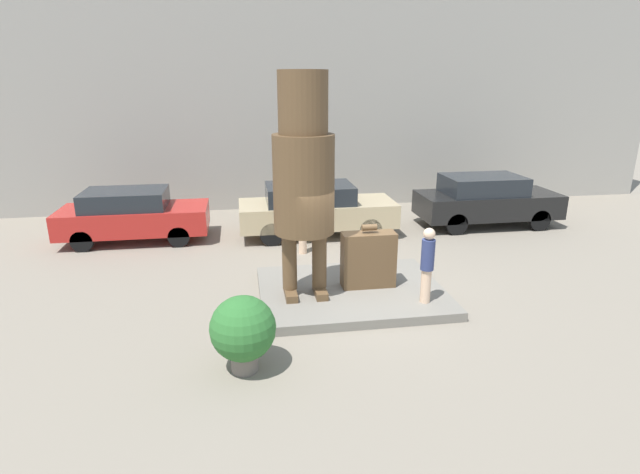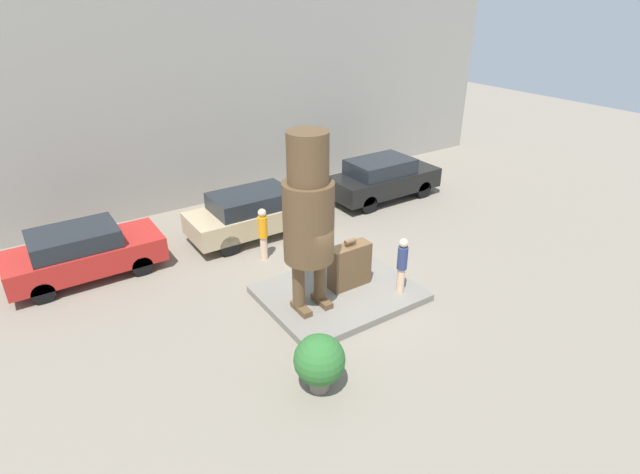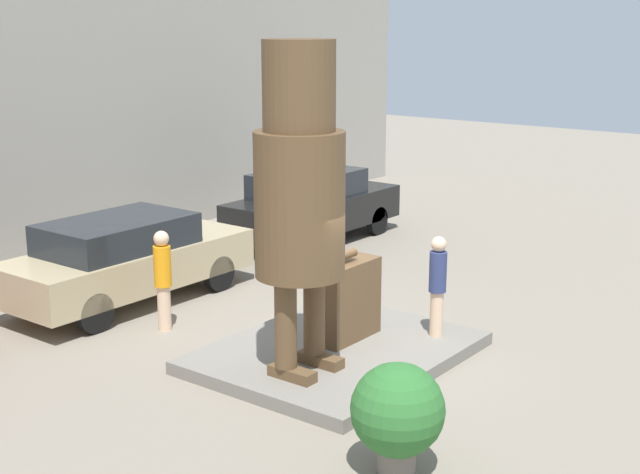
# 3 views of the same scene
# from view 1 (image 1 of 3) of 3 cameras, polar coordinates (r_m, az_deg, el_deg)

# --- Properties ---
(ground_plane) EXTENTS (60.00, 60.00, 0.00)m
(ground_plane) POSITION_cam_1_polar(r_m,az_deg,el_deg) (11.30, 3.57, -6.74)
(ground_plane) COLOR gray
(pedestal) EXTENTS (4.06, 3.22, 0.20)m
(pedestal) POSITION_cam_1_polar(r_m,az_deg,el_deg) (11.26, 3.58, -6.28)
(pedestal) COLOR slate
(pedestal) RESTS_ON ground_plane
(building_backdrop) EXTENTS (28.00, 0.60, 7.91)m
(building_backdrop) POSITION_cam_1_polar(r_m,az_deg,el_deg) (18.85, -2.14, 15.45)
(building_backdrop) COLOR gray
(building_backdrop) RESTS_ON ground_plane
(statue_figure) EXTENTS (1.25, 1.25, 4.63)m
(statue_figure) POSITION_cam_1_polar(r_m,az_deg,el_deg) (10.11, -1.89, 7.64)
(statue_figure) COLOR brown
(statue_figure) RESTS_ON pedestal
(giant_suitcase) EXTENTS (1.19, 0.46, 1.44)m
(giant_suitcase) POSITION_cam_1_polar(r_m,az_deg,el_deg) (11.15, 5.54, -2.55)
(giant_suitcase) COLOR brown
(giant_suitcase) RESTS_ON pedestal
(tourist) EXTENTS (0.27, 0.27, 1.61)m
(tourist) POSITION_cam_1_polar(r_m,az_deg,el_deg) (10.43, 12.17, -2.84)
(tourist) COLOR beige
(tourist) RESTS_ON pedestal
(parked_car_red) EXTENTS (4.26, 1.80, 1.55)m
(parked_car_red) POSITION_cam_1_polar(r_m,az_deg,el_deg) (15.84, -20.63, 2.42)
(parked_car_red) COLOR #B2231E
(parked_car_red) RESTS_ON ground_plane
(parked_car_tan) EXTENTS (4.77, 1.84, 1.60)m
(parked_car_tan) POSITION_cam_1_polar(r_m,az_deg,el_deg) (15.37, -0.54, 3.28)
(parked_car_tan) COLOR tan
(parked_car_tan) RESTS_ON ground_plane
(parked_car_black) EXTENTS (4.53, 1.85, 1.67)m
(parked_car_black) POSITION_cam_1_polar(r_m,az_deg,el_deg) (17.28, 18.44, 4.08)
(parked_car_black) COLOR black
(parked_car_black) RESTS_ON ground_plane
(planter_pot) EXTENTS (1.09, 1.09, 1.32)m
(planter_pot) POSITION_cam_1_polar(r_m,az_deg,el_deg) (8.36, -8.79, -10.46)
(planter_pot) COLOR #70665B
(planter_pot) RESTS_ON ground_plane
(worker_hivis) EXTENTS (0.29, 0.29, 1.71)m
(worker_hivis) POSITION_cam_1_polar(r_m,az_deg,el_deg) (13.70, -2.02, 1.84)
(worker_hivis) COLOR beige
(worker_hivis) RESTS_ON ground_plane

